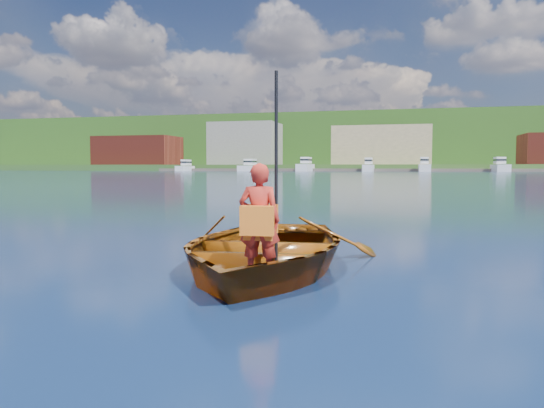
# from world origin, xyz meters

# --- Properties ---
(ground) EXTENTS (600.00, 600.00, 0.00)m
(ground) POSITION_xyz_m (0.00, 0.00, 0.00)
(ground) COLOR #102841
(ground) RESTS_ON ground
(rowboat) EXTENTS (3.04, 4.09, 0.81)m
(rowboat) POSITION_xyz_m (0.37, -0.96, 0.26)
(rowboat) COLOR #69320E
(rowboat) RESTS_ON ground
(child_paddler) EXTENTS (0.45, 0.36, 2.13)m
(child_paddler) POSITION_xyz_m (0.57, -1.85, 0.70)
(child_paddler) COLOR red
(child_paddler) RESTS_ON ground
(shoreline) EXTENTS (400.00, 140.00, 22.00)m
(shoreline) POSITION_xyz_m (0.00, 236.61, 10.32)
(shoreline) COLOR #315021
(shoreline) RESTS_ON ground
(dock) EXTENTS (160.04, 6.20, 0.80)m
(dock) POSITION_xyz_m (7.77, 148.00, 0.40)
(dock) COLOR brown
(dock) RESTS_ON ground
(waterfront_buildings) EXTENTS (202.00, 16.00, 14.00)m
(waterfront_buildings) POSITION_xyz_m (-7.74, 165.00, 7.74)
(waterfront_buildings) COLOR brown
(waterfront_buildings) RESTS_ON ground
(marina_yachts) EXTENTS (146.18, 13.56, 4.34)m
(marina_yachts) POSITION_xyz_m (14.52, 143.31, 1.38)
(marina_yachts) COLOR silver
(marina_yachts) RESTS_ON ground
(hillside_trees) EXTENTS (280.71, 90.09, 27.74)m
(hillside_trees) POSITION_xyz_m (14.84, 242.21, 18.84)
(hillside_trees) COLOR #382314
(hillside_trees) RESTS_ON ground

